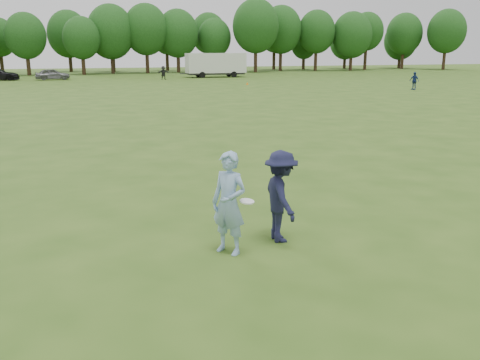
# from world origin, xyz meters

# --- Properties ---
(ground) EXTENTS (200.00, 200.00, 0.00)m
(ground) POSITION_xyz_m (0.00, 0.00, 0.00)
(ground) COLOR #305016
(ground) RESTS_ON ground
(thrower) EXTENTS (0.82, 0.85, 1.96)m
(thrower) POSITION_xyz_m (-0.40, -0.07, 0.98)
(thrower) COLOR #87AAD0
(thrower) RESTS_ON ground
(defender) EXTENTS (0.75, 1.23, 1.85)m
(defender) POSITION_xyz_m (0.77, 0.22, 0.93)
(defender) COLOR #181A36
(defender) RESTS_ON ground
(player_far_b) EXTENTS (0.72, 1.05, 1.66)m
(player_far_b) POSITION_xyz_m (27.68, 32.81, 0.83)
(player_far_b) COLOR navy
(player_far_b) RESTS_ON ground
(player_far_d) EXTENTS (1.59, 0.57, 1.70)m
(player_far_d) POSITION_xyz_m (7.67, 56.14, 0.85)
(player_far_d) COLOR #272727
(player_far_d) RESTS_ON ground
(car_e) EXTENTS (4.26, 2.08, 1.40)m
(car_e) POSITION_xyz_m (-5.61, 59.82, 0.70)
(car_e) COLOR slate
(car_e) RESTS_ON ground
(field_cone) EXTENTS (0.28, 0.28, 0.30)m
(field_cone) POSITION_xyz_m (14.76, 44.13, 0.15)
(field_cone) COLOR orange
(field_cone) RESTS_ON ground
(disc_in_play) EXTENTS (0.27, 0.27, 0.07)m
(disc_in_play) POSITION_xyz_m (-0.11, -0.27, 1.05)
(disc_in_play) COLOR white
(disc_in_play) RESTS_ON ground
(cargo_trailer) EXTENTS (9.00, 2.75, 3.20)m
(cargo_trailer) POSITION_xyz_m (15.44, 59.65, 1.78)
(cargo_trailer) COLOR white
(cargo_trailer) RESTS_ON ground
(treeline) EXTENTS (130.35, 18.39, 11.74)m
(treeline) POSITION_xyz_m (2.81, 76.90, 6.26)
(treeline) COLOR #332114
(treeline) RESTS_ON ground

